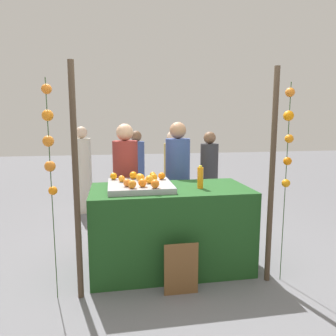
{
  "coord_description": "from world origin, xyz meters",
  "views": [
    {
      "loc": [
        -0.61,
        -3.41,
        1.69
      ],
      "look_at": [
        0.0,
        0.15,
        1.13
      ],
      "focal_mm": 33.93,
      "sensor_mm": 36.0,
      "label": 1
    }
  ],
  "objects_px": {
    "juice_bottle": "(200,178)",
    "vendor_left": "(126,190)",
    "stall_counter": "(170,228)",
    "chalkboard_sign": "(181,269)",
    "orange_1": "(150,179)",
    "vendor_right": "(178,187)",
    "orange_0": "(133,175)"
  },
  "relations": [
    {
      "from": "juice_bottle",
      "to": "chalkboard_sign",
      "type": "bearing_deg",
      "value": -122.23
    },
    {
      "from": "orange_0",
      "to": "chalkboard_sign",
      "type": "relative_size",
      "value": 0.17
    },
    {
      "from": "stall_counter",
      "to": "chalkboard_sign",
      "type": "distance_m",
      "value": 0.63
    },
    {
      "from": "juice_bottle",
      "to": "vendor_right",
      "type": "distance_m",
      "value": 0.9
    },
    {
      "from": "orange_0",
      "to": "orange_1",
      "type": "bearing_deg",
      "value": -62.59
    },
    {
      "from": "orange_0",
      "to": "vendor_left",
      "type": "height_order",
      "value": "vendor_left"
    },
    {
      "from": "chalkboard_sign",
      "to": "vendor_left",
      "type": "relative_size",
      "value": 0.32
    },
    {
      "from": "orange_1",
      "to": "juice_bottle",
      "type": "height_order",
      "value": "juice_bottle"
    },
    {
      "from": "orange_0",
      "to": "vendor_right",
      "type": "relative_size",
      "value": 0.05
    },
    {
      "from": "juice_bottle",
      "to": "orange_1",
      "type": "bearing_deg",
      "value": 173.6
    },
    {
      "from": "juice_bottle",
      "to": "vendor_left",
      "type": "bearing_deg",
      "value": 134.15
    },
    {
      "from": "stall_counter",
      "to": "vendor_left",
      "type": "height_order",
      "value": "vendor_left"
    },
    {
      "from": "orange_1",
      "to": "vendor_left",
      "type": "relative_size",
      "value": 0.06
    },
    {
      "from": "juice_bottle",
      "to": "stall_counter",
      "type": "bearing_deg",
      "value": 166.25
    },
    {
      "from": "stall_counter",
      "to": "chalkboard_sign",
      "type": "xyz_separation_m",
      "value": [
        -0.0,
        -0.59,
        -0.21
      ]
    },
    {
      "from": "stall_counter",
      "to": "orange_1",
      "type": "bearing_deg",
      "value": -175.96
    },
    {
      "from": "orange_1",
      "to": "chalkboard_sign",
      "type": "relative_size",
      "value": 0.17
    },
    {
      "from": "stall_counter",
      "to": "chalkboard_sign",
      "type": "relative_size",
      "value": 3.33
    },
    {
      "from": "chalkboard_sign",
      "to": "vendor_left",
      "type": "distance_m",
      "value": 1.49
    },
    {
      "from": "orange_1",
      "to": "chalkboard_sign",
      "type": "xyz_separation_m",
      "value": [
        0.23,
        -0.57,
        -0.79
      ]
    },
    {
      "from": "orange_1",
      "to": "chalkboard_sign",
      "type": "bearing_deg",
      "value": -67.84
    },
    {
      "from": "stall_counter",
      "to": "vendor_right",
      "type": "distance_m",
      "value": 0.87
    },
    {
      "from": "orange_1",
      "to": "chalkboard_sign",
      "type": "distance_m",
      "value": 1.0
    },
    {
      "from": "orange_0",
      "to": "juice_bottle",
      "type": "xyz_separation_m",
      "value": [
        0.71,
        -0.37,
        0.02
      ]
    },
    {
      "from": "orange_0",
      "to": "orange_1",
      "type": "relative_size",
      "value": 0.96
    },
    {
      "from": "orange_0",
      "to": "chalkboard_sign",
      "type": "distance_m",
      "value": 1.24
    },
    {
      "from": "orange_1",
      "to": "juice_bottle",
      "type": "distance_m",
      "value": 0.56
    },
    {
      "from": "orange_0",
      "to": "vendor_left",
      "type": "distance_m",
      "value": 0.53
    },
    {
      "from": "stall_counter",
      "to": "juice_bottle",
      "type": "xyz_separation_m",
      "value": [
        0.32,
        -0.08,
        0.59
      ]
    },
    {
      "from": "stall_counter",
      "to": "vendor_right",
      "type": "xyz_separation_m",
      "value": [
        0.24,
        0.77,
        0.3
      ]
    },
    {
      "from": "orange_1",
      "to": "vendor_left",
      "type": "bearing_deg",
      "value": 107.16
    },
    {
      "from": "orange_1",
      "to": "vendor_right",
      "type": "bearing_deg",
      "value": 58.97
    }
  ]
}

